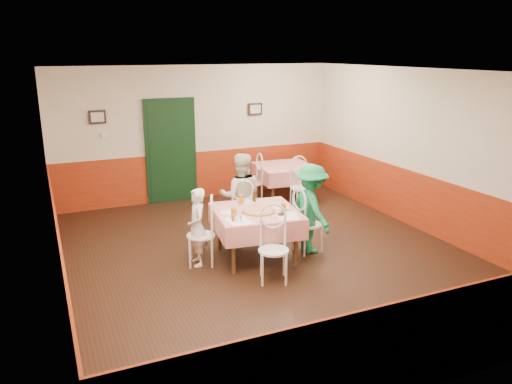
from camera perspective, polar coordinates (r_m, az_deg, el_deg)
name	(u,v)px	position (r m, az deg, el deg)	size (l,w,h in m)	color
floor	(267,255)	(7.85, 1.31, -7.23)	(7.00, 7.00, 0.00)	black
ceiling	(269,71)	(7.22, 1.45, 13.65)	(7.00, 7.00, 0.00)	white
back_wall	(198,133)	(10.63, -6.69, 6.69)	(6.00, 0.10, 2.80)	beige
front_wall	(439,252)	(4.63, 20.15, -6.46)	(6.00, 0.10, 2.80)	beige
left_wall	(51,190)	(6.75, -22.37, 0.23)	(0.10, 7.00, 2.80)	beige
right_wall	(426,152)	(9.08, 18.85, 4.36)	(0.10, 7.00, 2.80)	beige
wainscot_back	(199,175)	(10.79, -6.52, 1.96)	(6.00, 0.03, 1.00)	maroon
wainscot_front	(428,342)	(5.04, 19.02, -15.92)	(6.00, 0.03, 1.00)	maroon
wainscot_left	(60,256)	(7.03, -21.47, -6.83)	(0.03, 7.00, 1.00)	maroon
wainscot_right	(421,202)	(9.28, 18.29, -1.09)	(0.03, 7.00, 1.00)	maroon
door	(171,152)	(10.49, -9.69, 4.50)	(0.96, 0.06, 2.10)	black
picture_left	(97,117)	(10.12, -17.68, 8.17)	(0.32, 0.03, 0.26)	black
picture_right	(255,109)	(10.97, -0.11, 9.46)	(0.32, 0.03, 0.26)	black
thermostat	(104,135)	(10.18, -16.95, 6.27)	(0.10, 0.03, 0.10)	white
main_table	(256,234)	(7.63, 0.00, -4.88)	(1.22, 1.22, 0.77)	red
second_table	(284,183)	(10.57, 3.26, 1.03)	(1.12, 1.12, 0.77)	red
chair_left	(201,236)	(7.43, -6.32, -4.97)	(0.42, 0.42, 0.90)	white
chair_right	(308,225)	(7.88, 5.95, -3.72)	(0.42, 0.42, 0.90)	white
chair_far	(242,213)	(8.38, -1.65, -2.41)	(0.42, 0.42, 0.90)	white
chair_near	(274,251)	(6.85, 2.02, -6.71)	(0.42, 0.42, 0.90)	white
chair_second_a	(252,183)	(10.24, -0.48, 1.01)	(0.42, 0.42, 0.90)	white
chair_second_b	(302,188)	(9.91, 5.22, 0.43)	(0.42, 0.42, 0.90)	white
pizza	(259,211)	(7.45, 0.32, -2.15)	(0.49, 0.49, 0.03)	#B74723
plate_left	(228,213)	(7.39, -3.28, -2.39)	(0.25, 0.25, 0.01)	white
plate_right	(281,208)	(7.62, 2.85, -1.80)	(0.25, 0.25, 0.01)	white
plate_far	(247,203)	(7.87, -1.04, -1.21)	(0.25, 0.25, 0.01)	white
glass_a	(234,213)	(7.14, -2.56, -2.47)	(0.08, 0.08, 0.15)	#BF7219
glass_b	(284,208)	(7.40, 3.17, -1.84)	(0.08, 0.08, 0.14)	#BF7219
glass_c	(241,199)	(7.80, -1.68, -0.85)	(0.08, 0.08, 0.15)	#BF7219
beer_bottle	(254,196)	(7.90, -0.22, -0.48)	(0.05, 0.05, 0.19)	#381C0A
shaker_a	(235,218)	(7.03, -2.38, -3.04)	(0.04, 0.04, 0.09)	silver
shaker_b	(241,219)	(7.00, -1.75, -3.12)	(0.04, 0.04, 0.09)	silver
shaker_c	(233,218)	(7.03, -2.66, -3.04)	(0.04, 0.04, 0.09)	#B23319
menu_left	(238,221)	(7.07, -2.06, -3.29)	(0.30, 0.40, 0.00)	white
menu_right	(288,216)	(7.28, 3.68, -2.73)	(0.30, 0.40, 0.00)	white
wallet	(282,214)	(7.32, 2.97, -2.54)	(0.11, 0.09, 0.02)	black
diner_left	(197,227)	(7.37, -6.74, -4.02)	(0.43, 0.28, 1.17)	gray
diner_far	(241,196)	(8.34, -1.75, -0.47)	(0.71, 0.55, 1.46)	gray
diner_right	(311,209)	(7.81, 6.35, -1.91)	(0.91, 0.52, 1.41)	gray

